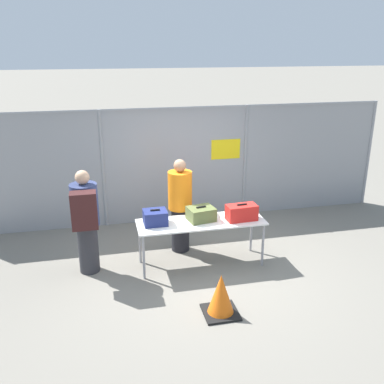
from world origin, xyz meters
TOP-DOWN VIEW (x-y plane):
  - ground_plane at (0.00, 0.00)m, footprint 120.00×120.00m
  - fence_section at (0.01, 2.11)m, footprint 8.66×0.07m
  - inspection_table at (0.02, 0.13)m, footprint 2.04×0.66m
  - suitcase_navy at (-0.70, 0.19)m, footprint 0.37×0.32m
  - suitcase_olive at (0.03, 0.18)m, footprint 0.46×0.40m
  - suitcase_red at (0.66, 0.06)m, footprint 0.50×0.28m
  - traveler_hooded at (-1.76, 0.25)m, footprint 0.41×0.64m
  - security_worker_near at (-0.20, 0.72)m, footprint 0.41×0.41m
  - utility_trailer at (1.38, 4.40)m, footprint 3.79×2.34m
  - traffic_cone at (-0.05, -1.25)m, footprint 0.47×0.47m

SIDE VIEW (x-z plane):
  - ground_plane at x=0.00m, z-range 0.00..0.00m
  - traffic_cone at x=-0.05m, z-range -0.02..0.56m
  - utility_trailer at x=1.38m, z-range 0.07..0.73m
  - inspection_table at x=0.02m, z-range 0.32..1.08m
  - security_worker_near at x=-0.20m, z-range 0.03..1.66m
  - suitcase_olive at x=0.03m, z-range 0.75..0.98m
  - suitcase_navy at x=-0.70m, z-range 0.75..0.99m
  - suitcase_red at x=0.66m, z-range 0.75..1.02m
  - traveler_hooded at x=-1.76m, z-range 0.08..1.75m
  - fence_section at x=0.01m, z-range 0.05..2.35m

